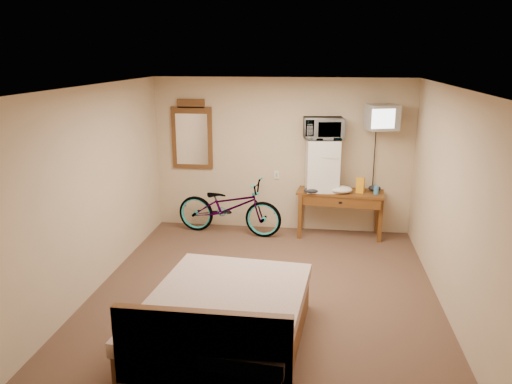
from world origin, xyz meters
The scene contains 13 objects.
room centered at (0.00, 0.00, 1.25)m, with size 4.60×4.64×2.50m.
desk centered at (0.96, 2.00, 0.63)m, with size 1.39×0.65×0.75m.
mini_fridge centered at (0.66, 2.06, 1.16)m, with size 0.55×0.54×0.82m.
microwave centered at (0.66, 2.06, 1.74)m, with size 0.60×0.41×0.33m, color silver.
snack_bag centered at (1.26, 1.97, 0.87)m, with size 0.12×0.07×0.24m, color orange.
blue_cup centered at (1.50, 1.93, 0.82)m, with size 0.07×0.07×0.13m, color #3881C0.
cloth_cream centered at (0.96, 1.92, 0.81)m, with size 0.36×0.28×0.11m, color silver.
cloth_dark_a centered at (0.51, 1.85, 0.79)m, with size 0.24×0.18×0.09m, color black.
cloth_dark_b centered at (1.50, 2.12, 0.79)m, with size 0.20×0.16×0.09m, color black.
crt_television centered at (1.53, 2.02, 1.93)m, with size 0.53×0.62×0.38m.
wall_mirror centered at (-1.49, 2.27, 1.55)m, with size 0.68×0.04×1.15m.
bicycle centered at (-0.81, 1.90, 0.46)m, with size 0.61×1.75×0.92m, color black.
bed centered at (-0.26, -1.38, 0.29)m, with size 1.67×2.12×0.90m.
Camera 1 is at (0.63, -5.70, 2.85)m, focal length 35.00 mm.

